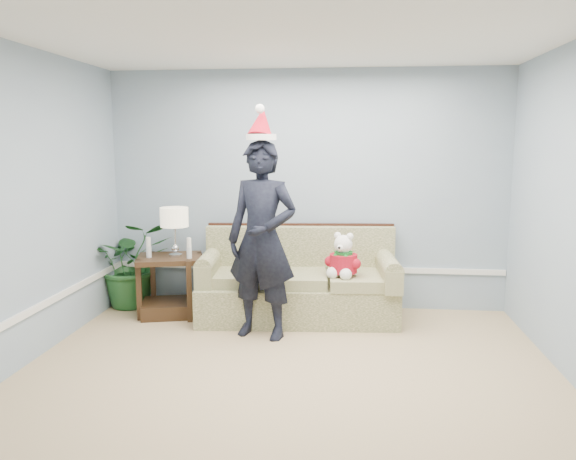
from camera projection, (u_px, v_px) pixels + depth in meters
The scene contains 10 objects.
room_shell at pixel (280, 220), 3.92m from camera, with size 4.54×5.04×2.74m.
wainscot_trim at pixel (172, 295), 5.33m from camera, with size 4.49×4.99×0.06m.
sofa at pixel (298, 286), 6.10m from camera, with size 2.17×1.06×0.98m.
side_table at pixel (171, 292), 6.18m from camera, with size 0.81×0.73×0.66m.
table_lamp at pixel (174, 219), 6.04m from camera, with size 0.30×0.30×0.54m.
candle_pair at pixel (169, 248), 6.01m from camera, with size 0.50×0.06×0.22m.
houseplant at pixel (132, 264), 6.49m from camera, with size 0.90×0.78×1.00m, color #1F5424.
man at pixel (262, 240), 5.40m from camera, with size 0.70×0.46×1.92m, color black.
santa_hat at pixel (261, 125), 5.25m from camera, with size 0.35×0.38×0.34m.
teddy_bear at pixel (343, 261), 5.78m from camera, with size 0.37×0.37×0.47m.
Camera 1 is at (0.46, -3.85, 1.89)m, focal length 35.00 mm.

